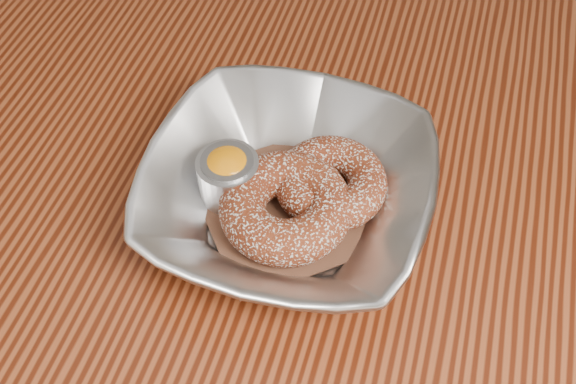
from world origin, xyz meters
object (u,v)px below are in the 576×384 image
(table, at_px, (308,233))
(serving_bowl, at_px, (288,192))
(donut_front, at_px, (286,207))
(ramekin, at_px, (228,175))
(donut_back, at_px, (331,182))

(table, distance_m, serving_bowl, 0.14)
(table, bearing_deg, donut_front, -95.11)
(table, bearing_deg, ramekin, -142.83)
(serving_bowl, xyz_separation_m, ramekin, (-0.05, 0.00, 0.00))
(table, relative_size, ramekin, 21.89)
(serving_bowl, bearing_deg, donut_front, -80.77)
(table, xyz_separation_m, donut_back, (0.02, -0.03, 0.13))
(serving_bowl, distance_m, ramekin, 0.05)
(donut_back, height_order, ramekin, ramekin)
(table, bearing_deg, serving_bowl, -99.74)
(table, relative_size, donut_back, 12.08)
(donut_front, bearing_deg, table, 84.89)
(table, distance_m, ramekin, 0.15)
(table, xyz_separation_m, donut_front, (-0.01, -0.06, 0.13))
(table, xyz_separation_m, ramekin, (-0.06, -0.05, 0.13))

